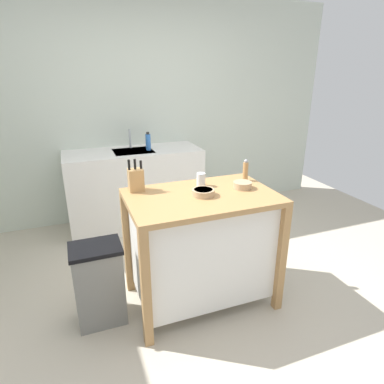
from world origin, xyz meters
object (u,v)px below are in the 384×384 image
object	(u,v)px
knife_block	(136,179)
drinking_cup	(201,180)
bowl_ceramic_small	(203,192)
sink_faucet	(130,139)
bottle_dish_soap	(148,142)
trash_bin	(99,284)
pepper_grinder	(245,171)
kitchen_island	(201,243)
bowl_stoneware_deep	(242,185)

from	to	relation	value
knife_block	drinking_cup	distance (m)	0.51
bowl_ceramic_small	sink_faucet	size ratio (longest dim) A/B	0.75
bowl_ceramic_small	bottle_dish_soap	bearing A→B (deg)	90.97
trash_bin	pepper_grinder	bearing A→B (deg)	6.35
bottle_dish_soap	bowl_ceramic_small	bearing A→B (deg)	-89.03
knife_block	trash_bin	world-z (taller)	knife_block
knife_block	kitchen_island	bearing A→B (deg)	-30.69
knife_block	bowl_ceramic_small	world-z (taller)	knife_block
kitchen_island	drinking_cup	bearing A→B (deg)	69.30
knife_block	pepper_grinder	xyz separation A→B (m)	(0.89, -0.08, -0.00)
bottle_dish_soap	bowl_stoneware_deep	bearing A→B (deg)	-76.32
kitchen_island	pepper_grinder	distance (m)	0.70
trash_bin	knife_block	bearing A→B (deg)	31.55
knife_block	drinking_cup	xyz separation A→B (m)	(0.50, -0.08, -0.04)
trash_bin	bottle_dish_soap	bearing A→B (deg)	62.94
drinking_cup	pepper_grinder	size ratio (longest dim) A/B	0.58
bowl_stoneware_deep	knife_block	bearing A→B (deg)	162.97
bowl_ceramic_small	bowl_stoneware_deep	xyz separation A→B (m)	(0.34, 0.04, 0.00)
kitchen_island	trash_bin	xyz separation A→B (m)	(-0.79, 0.04, -0.20)
bowl_stoneware_deep	bottle_dish_soap	xyz separation A→B (m)	(-0.37, 1.52, 0.06)
drinking_cup	bottle_dish_soap	xyz separation A→B (m)	(-0.09, 1.36, 0.04)
pepper_grinder	trash_bin	size ratio (longest dim) A/B	0.29
knife_block	bowl_stoneware_deep	size ratio (longest dim) A/B	1.71
knife_block	pepper_grinder	distance (m)	0.90
kitchen_island	bowl_ceramic_small	size ratio (longest dim) A/B	6.65
bowl_ceramic_small	trash_bin	bearing A→B (deg)	176.04
drinking_cup	bottle_dish_soap	distance (m)	1.36
kitchen_island	bottle_dish_soap	size ratio (longest dim) A/B	5.31
bowl_ceramic_small	kitchen_island	bearing A→B (deg)	102.79
sink_faucet	bottle_dish_soap	bearing A→B (deg)	-47.72
knife_block	bowl_ceramic_small	size ratio (longest dim) A/B	1.49
kitchen_island	pepper_grinder	xyz separation A→B (m)	(0.46, 0.17, 0.49)
sink_faucet	bottle_dish_soap	distance (m)	0.25
bowl_stoneware_deep	kitchen_island	bearing A→B (deg)	-177.21
bowl_ceramic_small	knife_block	bearing A→B (deg)	147.67
bowl_stoneware_deep	pepper_grinder	xyz separation A→B (m)	(0.11, 0.16, 0.06)
sink_faucet	trash_bin	bearing A→B (deg)	-109.46
bowl_ceramic_small	bottle_dish_soap	xyz separation A→B (m)	(-0.03, 1.56, 0.06)
bowl_stoneware_deep	pepper_grinder	world-z (taller)	pepper_grinder
bowl_ceramic_small	trash_bin	xyz separation A→B (m)	(-0.80, 0.06, -0.63)
sink_faucet	bottle_dish_soap	xyz separation A→B (m)	(0.17, -0.19, -0.01)
drinking_cup	bottle_dish_soap	world-z (taller)	bottle_dish_soap
knife_block	bowl_ceramic_small	xyz separation A→B (m)	(0.44, -0.28, -0.06)
pepper_grinder	trash_bin	xyz separation A→B (m)	(-1.25, -0.14, -0.69)
knife_block	bowl_stoneware_deep	distance (m)	0.82
knife_block	bottle_dish_soap	size ratio (longest dim) A/B	1.19
sink_faucet	bottle_dish_soap	world-z (taller)	sink_faucet
kitchen_island	drinking_cup	world-z (taller)	drinking_cup
bowl_stoneware_deep	bottle_dish_soap	bearing A→B (deg)	103.68
bowl_ceramic_small	drinking_cup	bearing A→B (deg)	72.37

